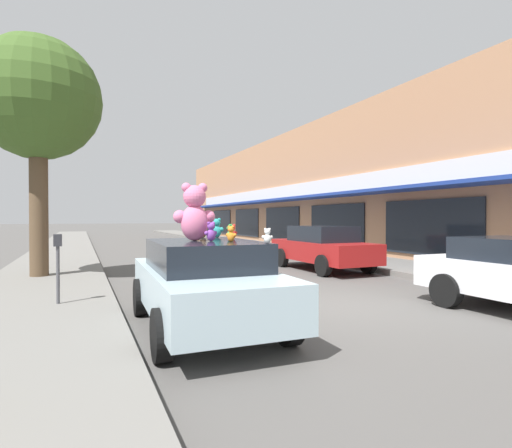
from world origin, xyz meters
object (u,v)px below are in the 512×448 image
Objects in this scene: teddy_bear_giant at (195,213)px; street_tree at (38,101)px; teddy_bear_orange at (231,234)px; plush_art_car at (204,281)px; teddy_bear_green at (230,232)px; parked_car_far_center at (322,247)px; teddy_bear_white at (267,236)px; teddy_bear_red at (232,232)px; teddy_bear_purple at (211,232)px; teddy_bear_brown at (203,231)px; parking_meter at (58,259)px; teddy_bear_teal at (217,228)px.

teddy_bear_giant is 7.33m from street_tree.
plush_art_car is at bearing -0.60° from teddy_bear_orange.
parked_car_far_center is at bearing 168.79° from teddy_bear_green.
teddy_bear_green is 0.06× the size of parked_car_far_center.
teddy_bear_red is (-0.05, 1.27, 0.02)m from teddy_bear_white.
teddy_bear_brown is at bearing -115.31° from teddy_bear_purple.
street_tree is (-3.07, 5.19, 3.40)m from teddy_bear_brown.
parking_meter is at bearing -58.43° from teddy_bear_brown.
teddy_bear_white is 0.69m from teddy_bear_orange.
street_tree is (-3.43, 7.17, 3.42)m from teddy_bear_white.
plush_art_car is 7.97m from street_tree.
teddy_bear_teal reaches higher than teddy_bear_purple.
teddy_bear_teal is (0.53, 1.00, 0.80)m from plush_art_car.
teddy_bear_purple is 0.34m from teddy_bear_orange.
street_tree reaches higher than parked_car_far_center.
teddy_bear_white reaches higher than plush_art_car.
teddy_bear_green is at bearing -134.79° from parked_car_far_center.
teddy_bear_giant reaches higher than teddy_bear_red.
teddy_bear_green is 3.34m from parking_meter.
teddy_bear_green is 7.75m from street_tree.
teddy_bear_orange is 0.71m from teddy_bear_red.
teddy_bear_purple is 1.15× the size of teddy_bear_green.
parking_meter is (-7.77, -3.17, 0.21)m from parked_car_far_center.
teddy_bear_brown reaches higher than parking_meter.
teddy_bear_purple is 1.19× the size of teddy_bear_red.
teddy_bear_orange reaches higher than parked_car_far_center.
teddy_bear_brown is 6.85m from parked_car_far_center.
parked_car_far_center reaches higher than plush_art_car.
teddy_bear_red is at bearing -172.84° from teddy_bear_green.
plush_art_car is at bearing -70.19° from teddy_bear_purple.
plush_art_car is 0.79m from teddy_bear_purple.
teddy_bear_teal is 7.03m from street_tree.
teddy_bear_purple is 7.73m from parked_car_far_center.
parked_car_far_center is at bearing 44.95° from plush_art_car.
teddy_bear_giant is at bearing -43.89° from parking_meter.
teddy_bear_red is 0.97× the size of teddy_bear_green.
teddy_bear_white is at bearing 134.66° from teddy_bear_teal.
teddy_bear_teal is at bearing -127.73° from teddy_bear_purple.
parking_meter is (-2.60, 2.04, -0.52)m from teddy_bear_green.
teddy_bear_green is (0.17, -0.98, 0.00)m from teddy_bear_brown.
parked_car_far_center is (5.54, 5.35, -0.75)m from teddy_bear_purple.
teddy_bear_brown reaches higher than plush_art_car.
plush_art_car is 4.45× the size of teddy_bear_giant.
teddy_bear_brown is 0.73× the size of teddy_bear_teal.
teddy_bear_red reaches higher than plush_art_car.
teddy_bear_orange is 7.74m from parked_car_far_center.
teddy_bear_red is 7.60m from street_tree.
parking_meter is at bearing -81.10° from street_tree.
teddy_bear_giant is 4.14× the size of teddy_bear_white.
parking_meter is (0.65, -4.13, -3.92)m from street_tree.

